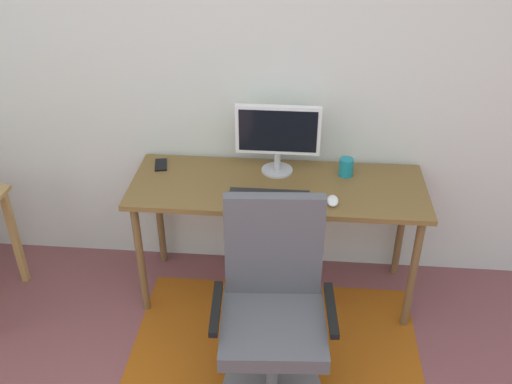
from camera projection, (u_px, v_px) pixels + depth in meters
The scene contains 9 objects.
wall_back at pixel (296, 70), 3.16m from camera, with size 6.00×0.10×2.60m, color silver.
area_rug at pixel (273, 377), 2.95m from camera, with size 1.57×1.47×0.01m, color #984910.
desk at pixel (278, 196), 3.18m from camera, with size 1.64×0.58×0.76m.
monitor at pixel (278, 134), 3.14m from camera, with size 0.47×0.18×0.40m.
keyboard at pixel (269, 196), 3.01m from camera, with size 0.43×0.13×0.02m, color black.
computer_mouse at pixel (333, 201), 2.96m from camera, with size 0.06×0.10×0.03m, color white.
coffee_cup at pixel (346, 167), 3.20m from camera, with size 0.08×0.08×0.10m, color teal.
cell_phone at pixel (161, 165), 3.32m from camera, with size 0.07×0.14×0.01m, color black.
office_chair at pixel (273, 319), 2.69m from camera, with size 0.59×0.52×1.05m.
Camera 1 is at (0.04, -0.85, 2.38)m, focal length 39.75 mm.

